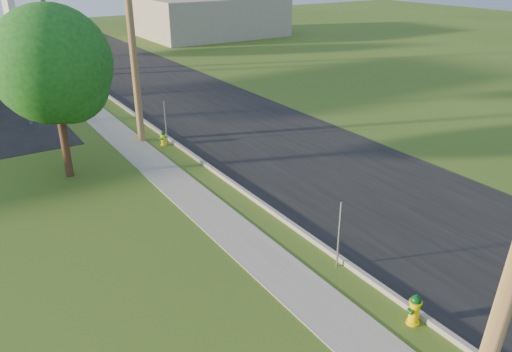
# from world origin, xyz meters

# --- Properties ---
(road) EXTENTS (8.00, 120.00, 0.02)m
(road) POSITION_xyz_m (4.50, 10.00, 0.01)
(road) COLOR black
(road) RESTS_ON ground
(curb) EXTENTS (0.15, 120.00, 0.15)m
(curb) POSITION_xyz_m (0.50, 10.00, 0.07)
(curb) COLOR gray
(curb) RESTS_ON ground
(sidewalk) EXTENTS (1.50, 120.00, 0.03)m
(sidewalk) POSITION_xyz_m (-1.25, 10.00, 0.01)
(sidewalk) COLOR gray
(sidewalk) RESTS_ON ground
(utility_pole_mid) EXTENTS (1.40, 0.32, 9.80)m
(utility_pole_mid) POSITION_xyz_m (-0.60, 17.00, 4.95)
(utility_pole_mid) COLOR brown
(utility_pole_mid) RESTS_ON ground
(utility_pole_far) EXTENTS (1.40, 0.32, 9.50)m
(utility_pole_far) POSITION_xyz_m (-0.60, 35.00, 4.80)
(utility_pole_far) COLOR brown
(utility_pole_far) RESTS_ON ground
(sign_post_near) EXTENTS (0.05, 0.04, 2.00)m
(sign_post_near) POSITION_xyz_m (0.25, 4.20, 1.00)
(sign_post_near) COLOR gray
(sign_post_near) RESTS_ON ground
(sign_post_mid) EXTENTS (0.05, 0.04, 2.00)m
(sign_post_mid) POSITION_xyz_m (0.25, 16.00, 1.00)
(sign_post_mid) COLOR gray
(sign_post_mid) RESTS_ON ground
(sign_post_far) EXTENTS (0.05, 0.04, 2.00)m
(sign_post_far) POSITION_xyz_m (0.25, 28.20, 1.00)
(sign_post_far) COLOR gray
(sign_post_far) RESTS_ON ground
(price_pylon) EXTENTS (0.34, 2.04, 6.85)m
(price_pylon) POSITION_xyz_m (-4.50, 22.50, 5.43)
(price_pylon) COLOR gray
(price_pylon) RESTS_ON ground
(distant_building) EXTENTS (14.00, 10.00, 4.00)m
(distant_building) POSITION_xyz_m (18.00, 45.00, 2.00)
(distant_building) COLOR gray
(distant_building) RESTS_ON ground
(tree_verge) EXTENTS (4.30, 4.30, 6.51)m
(tree_verge) POSITION_xyz_m (-4.36, 14.57, 4.19)
(tree_verge) COLOR #3A2114
(tree_verge) RESTS_ON ground
(hydrant_near) EXTENTS (0.42, 0.37, 0.82)m
(hydrant_near) POSITION_xyz_m (0.19, 1.43, 0.40)
(hydrant_near) COLOR #E8C600
(hydrant_near) RESTS_ON ground
(hydrant_mid) EXTENTS (0.35, 0.32, 0.69)m
(hydrant_mid) POSITION_xyz_m (0.02, 15.88, 0.34)
(hydrant_mid) COLOR yellow
(hydrant_mid) RESTS_ON ground
(hydrant_far) EXTENTS (0.35, 0.31, 0.68)m
(hydrant_far) POSITION_xyz_m (0.06, 25.86, 0.33)
(hydrant_far) COLOR #FFCA00
(hydrant_far) RESTS_ON ground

